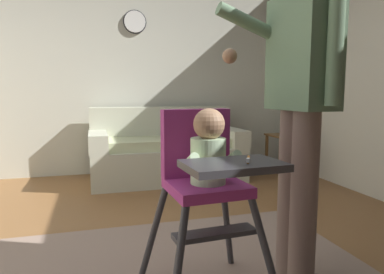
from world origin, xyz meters
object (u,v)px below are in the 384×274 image
Objects in this scene: high_chair at (206,168)px; wall_clock at (135,22)px; side_table at (286,146)px; couch at (167,151)px; sippy_cup at (287,131)px; adult_standing at (300,105)px.

wall_clock reaches higher than high_chair.
wall_clock reaches higher than side_table.
couch reaches higher than sippy_cup.
sippy_cup is at bearing 0.00° from side_table.
sippy_cup is at bearing -22.79° from wall_clock.
wall_clock is at bearing -148.18° from couch.
high_chair is 3.32× the size of wall_clock.
couch is 1.69m from wall_clock.
couch is at bearing 169.71° from sippy_cup.
side_table is at bearing 137.70° from high_chair.
sippy_cup is (1.80, 2.25, -0.10)m from high_chair.
wall_clock is at bearing 157.21° from sippy_cup.
wall_clock is at bearing -83.08° from adult_standing.
wall_clock is (-0.30, 0.48, 1.59)m from couch.
wall_clock is (-1.77, 0.75, 1.35)m from sippy_cup.
side_table is 2.45m from wall_clock.
couch reaches higher than side_table.
adult_standing reaches higher than high_chair.
side_table is (1.46, -0.27, 0.05)m from couch.
adult_standing is 2.60m from sippy_cup.
high_chair is 2.88m from side_table.
adult_standing is at bearing -119.88° from sippy_cup.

